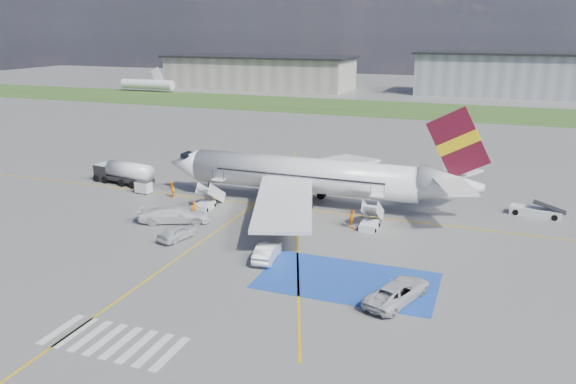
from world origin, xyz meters
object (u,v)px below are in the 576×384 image
fuel_tanker (124,175)px  car_silver_b (267,252)px  airliner (315,176)px  van_white_b (174,212)px  van_white_a (398,289)px  gpu_cart (144,188)px  belt_loader (536,212)px  car_silver_a (178,232)px

fuel_tanker → car_silver_b: 31.23m
car_silver_b → fuel_tanker: bearing=-38.3°
airliner → car_silver_b: 16.62m
car_silver_b → van_white_b: (-12.67, 5.66, 0.34)m
fuel_tanker → van_white_b: fuel_tanker is taller
car_silver_b → van_white_b: van_white_b is taller
van_white_a → van_white_b: (-24.56, 9.30, 0.11)m
fuel_tanker → car_silver_b: size_ratio=1.99×
fuel_tanker → airliner: bearing=9.9°
airliner → gpu_cart: (-20.89, -2.86, -2.70)m
belt_loader → van_white_b: (-35.07, -15.31, 0.67)m
airliner → van_white_b: airliner is taller
airliner → car_silver_a: (-8.90, -14.85, -2.67)m
airliner → car_silver_b: (0.92, -16.38, -2.65)m
car_silver_b → van_white_b: 13.88m
airliner → fuel_tanker: airliner is taller
van_white_b → car_silver_a: bearing=-168.1°
belt_loader → airliner: bearing=-161.0°
car_silver_a → car_silver_b: size_ratio=0.94×
airliner → gpu_cart: bearing=-172.2°
airliner → van_white_a: airliner is taller
car_silver_b → van_white_a: bearing=156.2°
car_silver_a → van_white_b: 5.03m
gpu_cart → car_silver_b: size_ratio=0.43×
van_white_b → van_white_a: bearing=-133.5°
airliner → fuel_tanker: (-25.72, -0.08, -2.15)m
fuel_tanker → gpu_cart: fuel_tanker is taller
gpu_cart → car_silver_b: (21.81, -13.52, 0.04)m
fuel_tanker → belt_loader: 49.26m
car_silver_b → van_white_a: size_ratio=0.87×
car_silver_b → van_white_b: size_ratio=0.82×
airliner → fuel_tanker: 25.81m
airliner → belt_loader: 23.95m
fuel_tanker → belt_loader: (49.03, 4.67, -0.84)m
gpu_cart → belt_loader: (44.20, 7.45, -0.29)m
car_silver_a → car_silver_b: bearing=-176.3°
belt_loader → van_white_a: van_white_a is taller
airliner → van_white_b: size_ratio=6.69×
fuel_tanker → van_white_a: (38.52, -19.94, -0.28)m
fuel_tanker → car_silver_a: size_ratio=2.11×
belt_loader → van_white_b: van_white_b is taller
gpu_cart → car_silver_a: bearing=-39.9°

